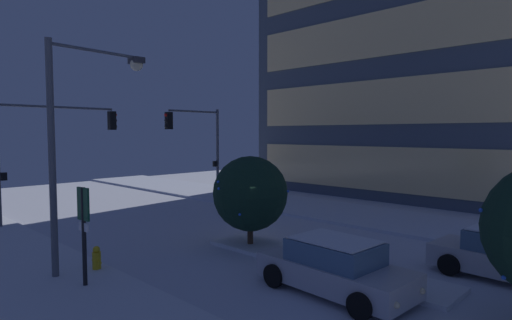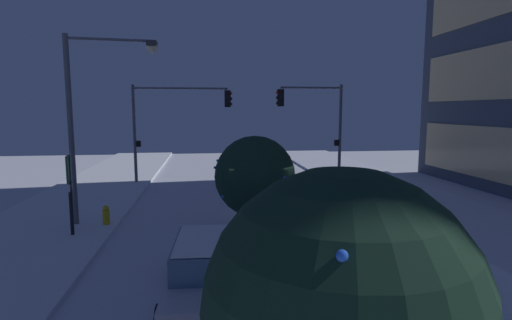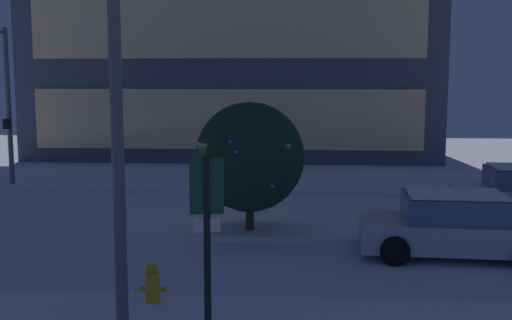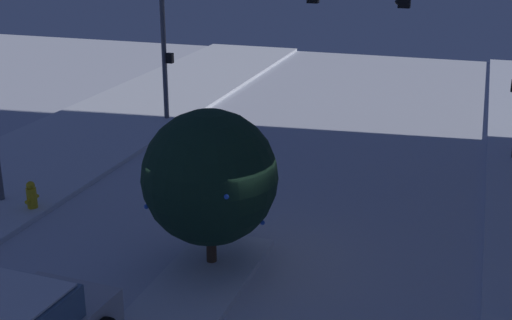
{
  "view_description": "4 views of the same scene",
  "coord_description": "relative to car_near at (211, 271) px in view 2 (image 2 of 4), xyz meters",
  "views": [
    {
      "loc": [
        11.32,
        -11.41,
        4.37
      ],
      "look_at": [
        0.66,
        -0.47,
        3.38
      ],
      "focal_mm": 29.31,
      "sensor_mm": 36.0,
      "label": 1
    },
    {
      "loc": [
        13.77,
        -1.99,
        4.42
      ],
      "look_at": [
        -1.21,
        -0.06,
        2.47
      ],
      "focal_mm": 27.61,
      "sensor_mm": 36.0,
      "label": 2
    },
    {
      "loc": [
        1.47,
        -16.64,
        4.22
      ],
      "look_at": [
        0.37,
        -0.83,
        2.07
      ],
      "focal_mm": 44.8,
      "sensor_mm": 36.0,
      "label": 3
    },
    {
      "loc": [
        12.65,
        4.82,
        7.09
      ],
      "look_at": [
        -0.54,
        0.51,
        2.3
      ],
      "focal_mm": 48.62,
      "sensor_mm": 36.0,
      "label": 4
    }
  ],
  "objects": [
    {
      "name": "ground",
      "position": [
        -5.06,
        1.9,
        -0.71
      ],
      "size": [
        52.0,
        52.0,
        0.0
      ],
      "primitive_type": "plane",
      "color": "silver"
    },
    {
      "name": "curb_strip_near",
      "position": [
        -5.06,
        -6.02,
        -0.64
      ],
      "size": [
        52.0,
        5.2,
        0.14
      ],
      "primitive_type": "cube",
      "color": "silver",
      "rests_on": "ground"
    },
    {
      "name": "curb_strip_far",
      "position": [
        -5.06,
        9.82,
        -0.64
      ],
      "size": [
        52.0,
        5.2,
        0.14
      ],
      "primitive_type": "cube",
      "color": "silver",
      "rests_on": "ground"
    },
    {
      "name": "median_strip",
      "position": [
        -1.81,
        1.72,
        -0.64
      ],
      "size": [
        9.0,
        1.8,
        0.14
      ],
      "primitive_type": "cube",
      "color": "silver",
      "rests_on": "ground"
    },
    {
      "name": "car_near",
      "position": [
        0.0,
        0.0,
        0.0
      ],
      "size": [
        4.48,
        2.23,
        1.49
      ],
      "rotation": [
        0.0,
        0.0,
        -0.05
      ],
      "color": "#B7B7C1",
      "rests_on": "ground"
    },
    {
      "name": "traffic_light_corner_near_left",
      "position": [
        -15.13,
        -1.89,
        3.39
      ],
      "size": [
        0.32,
        5.87,
        5.84
      ],
      "rotation": [
        0.0,
        0.0,
        1.57
      ],
      "color": "#565960",
      "rests_on": "ground"
    },
    {
      "name": "traffic_light_corner_far_left",
      "position": [
        -14.28,
        6.47,
        3.32
      ],
      "size": [
        0.32,
        4.06,
        5.89
      ],
      "rotation": [
        0.0,
        0.0,
        -1.57
      ],
      "color": "#565960",
      "rests_on": "ground"
    },
    {
      "name": "street_lamp_arched",
      "position": [
        -6.54,
        -4.03,
        3.98
      ],
      "size": [
        0.69,
        3.29,
        7.09
      ],
      "rotation": [
        0.0,
        0.0,
        1.68
      ],
      "color": "#565960",
      "rests_on": "ground"
    },
    {
      "name": "fire_hydrant",
      "position": [
        -6.22,
        -3.83,
        -0.3
      ],
      "size": [
        0.48,
        0.26,
        0.86
      ],
      "color": "gold",
      "rests_on": "ground"
    },
    {
      "name": "parking_info_sign",
      "position": [
        -5.09,
        -4.68,
        1.14
      ],
      "size": [
        0.55,
        0.12,
        2.88
      ],
      "rotation": [
        0.0,
        0.0,
        1.67
      ],
      "color": "black",
      "rests_on": "ground"
    },
    {
      "name": "decorated_tree_median",
      "position": [
        -4.89,
        1.63,
        1.36
      ],
      "size": [
        2.86,
        2.87,
        3.5
      ],
      "color": "#473323",
      "rests_on": "ground"
    },
    {
      "name": "decorated_tree_left_of_median",
      "position": [
        4.78,
        1.36,
        1.56
      ],
      "size": [
        3.09,
        3.09,
        3.82
      ],
      "color": "#473323",
      "rests_on": "ground"
    }
  ]
}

